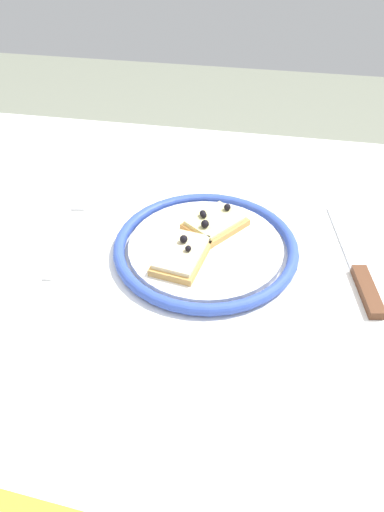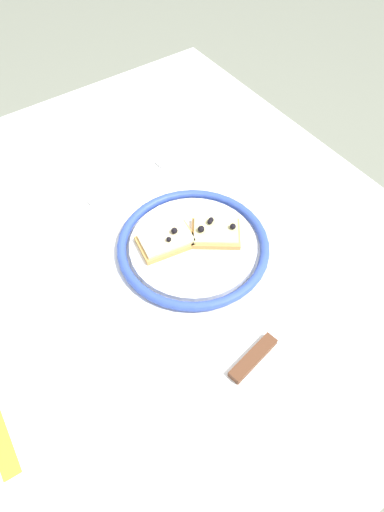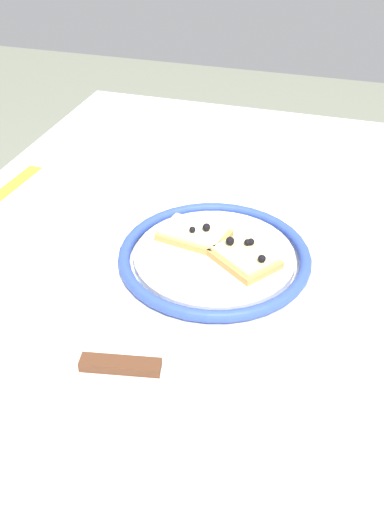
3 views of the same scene
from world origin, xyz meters
TOP-DOWN VIEW (x-y plane):
  - dining_table at (0.00, 0.00)m, footprint 1.02×0.82m
  - plate at (0.05, 0.02)m, footprint 0.26×0.26m
  - pizza_slice_near at (0.05, 0.06)m, footprint 0.10×0.11m
  - pizza_slice_far at (0.02, -0.02)m, footprint 0.08×0.10m
  - knife at (0.26, 0.00)m, footprint 0.06×0.24m
  - fork at (-0.16, 0.02)m, footprint 0.04×0.20m

SIDE VIEW (x-z plane):
  - dining_table at x=0.00m, z-range 0.29..1.04m
  - fork at x=-0.16m, z-range 0.75..0.76m
  - knife at x=0.26m, z-range 0.75..0.76m
  - plate at x=0.05m, z-range 0.75..0.77m
  - pizza_slice_far at x=0.02m, z-range 0.76..0.79m
  - pizza_slice_near at x=0.05m, z-range 0.76..0.79m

